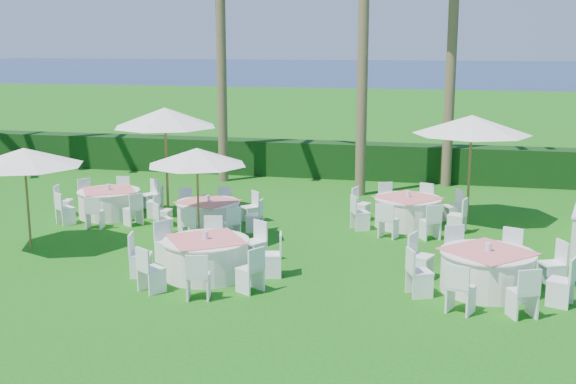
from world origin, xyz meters
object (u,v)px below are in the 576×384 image
banquet_table_c (487,270)px  banquet_table_e (208,214)px  banquet_table_d (109,203)px  umbrella_b (197,157)px  umbrella_d (472,125)px  banquet_table_f (408,211)px  banquet_table_b (206,257)px  umbrella_c (165,117)px  umbrella_a (24,157)px

banquet_table_c → banquet_table_e: size_ratio=1.09×
banquet_table_d → banquet_table_e: size_ratio=1.04×
umbrella_b → umbrella_d: umbrella_d is taller
banquet_table_e → banquet_table_f: (4.82, 1.41, 0.02)m
banquet_table_f → umbrella_b: (-4.56, -2.79, 1.65)m
banquet_table_b → banquet_table_c: banquet_table_c is taller
banquet_table_c → banquet_table_b: bearing=-176.2°
umbrella_b → umbrella_d: 7.00m
banquet_table_b → umbrella_c: umbrella_c is taller
banquet_table_f → umbrella_c: size_ratio=1.01×
umbrella_a → umbrella_c: umbrella_c is taller
umbrella_d → umbrella_b: bearing=-149.9°
umbrella_a → umbrella_c: bearing=64.4°
umbrella_c → banquet_table_b: bearing=-59.3°
banquet_table_b → banquet_table_c: bearing=3.8°
banquet_table_d → umbrella_b: bearing=-31.5°
banquet_table_c → umbrella_c: bearing=152.7°
banquet_table_d → banquet_table_b: bearing=-44.7°
banquet_table_e → umbrella_d: umbrella_d is taller
banquet_table_d → umbrella_b: size_ratio=1.26×
banquet_table_b → banquet_table_f: 6.12m
umbrella_a → umbrella_d: umbrella_d is taller
banquet_table_b → banquet_table_f: size_ratio=1.03×
umbrella_c → banquet_table_d: bearing=-166.0°
banquet_table_c → banquet_table_d: 10.32m
banquet_table_b → umbrella_d: (5.10, 5.65, 2.13)m
banquet_table_d → banquet_table_f: size_ratio=0.98×
banquet_table_b → banquet_table_d: 5.90m
banquet_table_f → umbrella_c: bearing=-176.3°
banquet_table_f → umbrella_c: umbrella_c is taller
banquet_table_c → umbrella_a: (-9.86, 0.48, 1.70)m
umbrella_b → umbrella_a: bearing=-159.5°
banquet_table_b → banquet_table_c: 5.42m
banquet_table_e → umbrella_a: bearing=-140.4°
banquet_table_b → banquet_table_d: bearing=135.3°
umbrella_c → umbrella_b: bearing=-53.8°
umbrella_d → banquet_table_d: bearing=-170.8°
banquet_table_d → umbrella_d: (9.30, 1.50, 2.15)m
banquet_table_e → banquet_table_f: bearing=16.3°
banquet_table_c → umbrella_d: (-0.31, 5.29, 2.13)m
umbrella_a → banquet_table_e: bearing=39.6°
umbrella_a → umbrella_b: size_ratio=1.12×
banquet_table_d → umbrella_c: bearing=14.0°
banquet_table_d → umbrella_a: (-0.25, -3.31, 1.73)m
banquet_table_c → umbrella_a: 10.01m
umbrella_c → banquet_table_e: bearing=-34.0°
umbrella_b → banquet_table_e: bearing=100.6°
umbrella_a → banquet_table_c: bearing=-2.8°
umbrella_d → umbrella_a: bearing=-153.3°
banquet_table_d → umbrella_c: 2.75m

